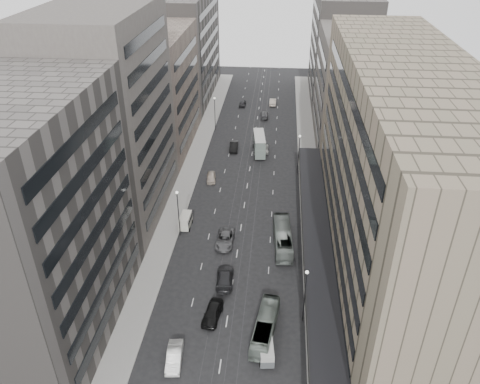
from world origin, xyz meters
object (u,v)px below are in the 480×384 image
(bus_far, at_px, (283,237))
(bus_near, at_px, (265,326))
(vw_microbus, at_px, (266,350))
(panel_van, at_px, (186,221))
(sedan_0, at_px, (212,313))
(sedan_2, at_px, (225,239))
(double_decker, at_px, (259,144))
(sedan_1, at_px, (174,357))

(bus_far, bearing_deg, bus_near, 80.14)
(vw_microbus, distance_m, panel_van, 29.36)
(bus_near, distance_m, bus_far, 18.54)
(panel_van, relative_size, sedan_0, 0.74)
(vw_microbus, bearing_deg, sedan_0, 135.06)
(bus_far, distance_m, sedan_2, 9.10)
(vw_microbus, bearing_deg, double_decker, 87.32)
(bus_far, bearing_deg, sedan_1, 58.52)
(bus_near, relative_size, panel_van, 2.61)
(double_decker, relative_size, vw_microbus, 2.04)
(bus_far, relative_size, vw_microbus, 2.73)
(double_decker, xyz_separation_m, sedan_0, (-3.41, -48.81, -1.49))
(bus_near, xyz_separation_m, double_decker, (-3.49, 51.00, 1.01))
(panel_van, xyz_separation_m, sedan_0, (7.29, -19.88, -0.41))
(panel_van, height_order, sedan_1, panel_van)
(sedan_1, bearing_deg, sedan_2, 76.54)
(bus_near, height_order, panel_van, bus_near)
(bus_near, xyz_separation_m, sedan_2, (-7.12, 18.10, -0.53))
(sedan_1, height_order, sedan_2, sedan_2)
(panel_van, bearing_deg, vw_microbus, -59.11)
(bus_near, bearing_deg, double_decker, -78.15)
(panel_van, bearing_deg, bus_near, -55.88)
(bus_far, distance_m, panel_van, 16.54)
(bus_near, xyz_separation_m, vw_microbus, (0.27, -3.47, -0.18))
(panel_van, distance_m, sedan_2, 8.13)
(panel_van, bearing_deg, double_decker, 71.08)
(double_decker, distance_m, panel_van, 30.87)
(double_decker, bearing_deg, vw_microbus, -92.59)
(sedan_1, bearing_deg, bus_near, 20.57)
(bus_far, height_order, sedan_1, bus_far)
(double_decker, relative_size, sedan_2, 1.40)
(sedan_0, relative_size, sedan_2, 0.86)
(vw_microbus, bearing_deg, panel_van, 112.89)
(vw_microbus, relative_size, sedan_0, 0.80)
(panel_van, height_order, sedan_0, panel_van)
(bus_far, bearing_deg, sedan_0, 57.58)
(double_decker, bearing_deg, bus_near, -92.63)
(double_decker, xyz_separation_m, panel_van, (-10.70, -28.93, -1.08))
(sedan_2, bearing_deg, panel_van, 151.38)
(sedan_1, bearing_deg, panel_van, 92.55)
(sedan_1, xyz_separation_m, sedan_2, (3.25, 23.16, 0.01))
(panel_van, height_order, sedan_2, panel_van)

